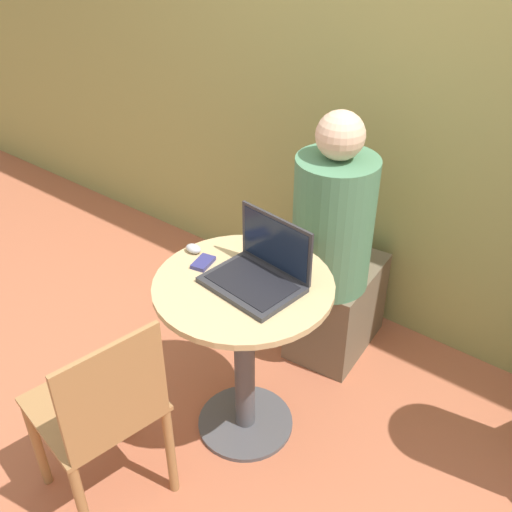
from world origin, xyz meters
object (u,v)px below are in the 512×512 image
at_px(laptop, 260,271).
at_px(chair_empty, 103,415).
at_px(cell_phone, 204,262).
at_px(person_seated, 335,262).

xyz_separation_m(laptop, chair_empty, (-0.21, -0.61, -0.35)).
relative_size(cell_phone, person_seated, 0.09).
relative_size(laptop, person_seated, 0.29).
height_order(cell_phone, person_seated, person_seated).
height_order(laptop, cell_phone, laptop).
bearing_deg(laptop, chair_empty, -108.93).
bearing_deg(cell_phone, chair_empty, -87.09).
distance_m(laptop, cell_phone, 0.25).
distance_m(chair_empty, person_seated, 1.21).
bearing_deg(cell_phone, person_seated, 70.07).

